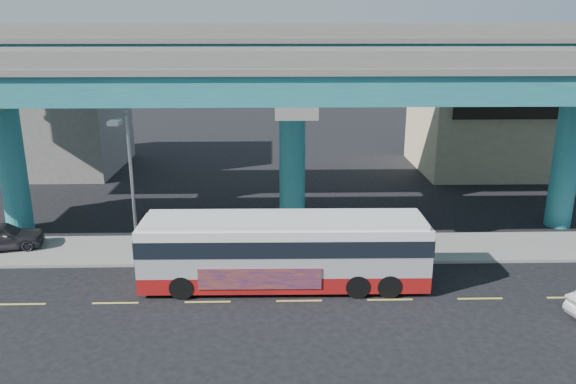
{
  "coord_description": "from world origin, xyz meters",
  "views": [
    {
      "loc": [
        -1.06,
        -22.45,
        11.58
      ],
      "look_at": [
        -0.38,
        4.0,
        3.7
      ],
      "focal_mm": 35.0,
      "sensor_mm": 36.0,
      "label": 1
    }
  ],
  "objects_px": {
    "parked_car": "(1,236)",
    "stop_sign": "(322,228)",
    "street_lamp": "(128,168)",
    "transit_bus": "(285,249)"
  },
  "relations": [
    {
      "from": "transit_bus",
      "to": "street_lamp",
      "type": "relative_size",
      "value": 1.71
    },
    {
      "from": "parked_car",
      "to": "stop_sign",
      "type": "bearing_deg",
      "value": -109.05
    },
    {
      "from": "street_lamp",
      "to": "stop_sign",
      "type": "bearing_deg",
      "value": 4.53
    },
    {
      "from": "transit_bus",
      "to": "parked_car",
      "type": "distance_m",
      "value": 15.65
    },
    {
      "from": "transit_bus",
      "to": "parked_car",
      "type": "relative_size",
      "value": 2.88
    },
    {
      "from": "parked_car",
      "to": "stop_sign",
      "type": "height_order",
      "value": "stop_sign"
    },
    {
      "from": "transit_bus",
      "to": "stop_sign",
      "type": "distance_m",
      "value": 3.52
    },
    {
      "from": "street_lamp",
      "to": "parked_car",
      "type": "bearing_deg",
      "value": 163.3
    },
    {
      "from": "parked_car",
      "to": "stop_sign",
      "type": "relative_size",
      "value": 2.01
    },
    {
      "from": "transit_bus",
      "to": "stop_sign",
      "type": "xyz_separation_m",
      "value": [
        1.93,
        2.93,
        -0.08
      ]
    }
  ]
}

